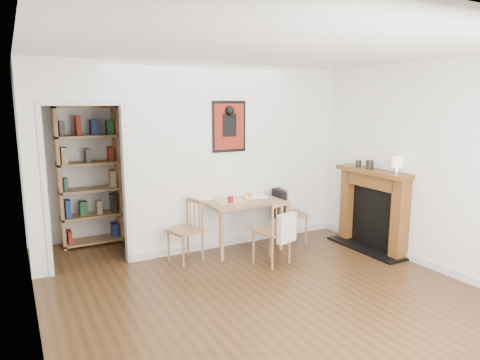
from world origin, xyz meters
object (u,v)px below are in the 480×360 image
red_glass (231,200)px  notebook (256,197)px  fireplace (373,207)px  orange_fruit (249,195)px  bookshelf (89,176)px  ceramic_jar_b (358,163)px  ceramic_jar_a (370,165)px  chair_right (291,214)px  mantel_lamp (397,163)px  chair_left (185,231)px  chair_front (272,232)px  dining_table (243,206)px

red_glass → notebook: bearing=17.4°
fireplace → orange_fruit: (-1.48, 0.98, 0.14)m
bookshelf → ceramic_jar_b: bearing=-28.2°
red_glass → ceramic_jar_a: bearing=-21.8°
chair_right → mantel_lamp: 1.70m
orange_fruit → notebook: bearing=-25.8°
fireplace → chair_left: bearing=163.0°
chair_front → red_glass: (-0.29, 0.62, 0.33)m
fireplace → mantel_lamp: size_ratio=5.51×
fireplace → red_glass: fireplace is taller
ceramic_jar_a → fireplace: bearing=-41.1°
dining_table → ceramic_jar_a: size_ratio=8.34×
chair_front → mantel_lamp: (1.57, -0.57, 0.86)m
orange_fruit → ceramic_jar_a: ceramic_jar_a is taller
chair_front → red_glass: 0.76m
dining_table → chair_front: bearing=-84.3°
red_glass → orange_fruit: red_glass is taller
bookshelf → ceramic_jar_a: bearing=-31.2°
bookshelf → mantel_lamp: size_ratio=9.11×
mantel_lamp → ceramic_jar_a: (-0.03, 0.45, -0.08)m
bookshelf → mantel_lamp: bookshelf is taller
dining_table → chair_front: chair_front is taller
dining_table → red_glass: 0.27m
chair_left → ceramic_jar_b: 2.69m
dining_table → red_glass: red_glass is taller
chair_left → red_glass: bearing=0.1°
dining_table → fireplace: (1.67, -0.85, -0.02)m
orange_fruit → notebook: (0.08, -0.04, -0.03)m
dining_table → ceramic_jar_b: size_ratio=10.72×
mantel_lamp → dining_table: bearing=142.7°
ceramic_jar_a → bookshelf: bearing=148.8°
ceramic_jar_b → chair_right: bearing=147.8°
chair_left → notebook: 1.22m
notebook → ceramic_jar_b: bearing=-25.7°
chair_front → bookshelf: bearing=134.1°
bookshelf → orange_fruit: 2.36m
chair_left → ceramic_jar_a: ceramic_jar_a is taller
chair_front → orange_fruit: size_ratio=11.66×
chair_left → red_glass: 0.76m
dining_table → fireplace: size_ratio=0.85×
chair_front → orange_fruit: chair_front is taller
bookshelf → ceramic_jar_b: bookshelf is taller
chair_left → orange_fruit: bearing=10.3°
chair_left → fireplace: (2.57, -0.79, 0.20)m
fireplace → mantel_lamp: 0.79m
ceramic_jar_b → dining_table: bearing=160.9°
fireplace → ceramic_jar_a: ceramic_jar_a is taller
red_glass → ceramic_jar_b: 1.96m
dining_table → mantel_lamp: bearing=-37.3°
dining_table → chair_right: (0.80, -0.04, -0.20)m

